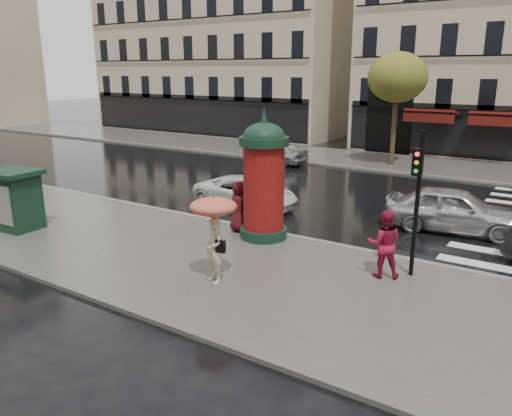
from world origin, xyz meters
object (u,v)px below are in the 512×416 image
Objects in this scene: newsstand at (15,199)px; woman_umbrella at (214,226)px; car_far_silver at (275,153)px; woman_red at (384,244)px; morris_column at (264,177)px; traffic_light at (417,191)px; car_white at (246,192)px; man_burgundy at (239,206)px; car_silver at (454,210)px.

woman_umbrella is at bearing 0.99° from newsstand.
woman_umbrella reaches higher than car_far_silver.
woman_red is 0.43× the size of morris_column.
woman_red is at bearing 37.68° from woman_umbrella.
traffic_light is 9.13m from car_white.
man_burgundy reaches higher than car_far_silver.
car_far_silver is at bearing 87.53° from newsstand.
newsstand reaches higher than car_white.
man_burgundy is 0.45× the size of traffic_light.
woman_red is at bearing 13.40° from newsstand.
man_burgundy is 7.64m from car_silver.
man_burgundy is at bearing -146.20° from car_white.
car_far_silver is (-8.03, 16.44, -0.99)m from woman_umbrella.
newsstand is 0.46× the size of car_white.
man_burgundy is 7.91m from newsstand.
car_white is at bearing 91.54° from car_silver.
car_white is 10.29m from car_far_silver.
traffic_light is (6.21, -0.68, 1.51)m from man_burgundy.
car_white is at bearing 118.49° from woman_umbrella.
woman_red is 0.46× the size of car_far_silver.
woman_red is 8.58m from car_white.
traffic_light reaches higher than car_silver.
man_burgundy is at bearing 117.91° from car_silver.
car_far_silver is at bearing -74.32° from woman_red.
man_burgundy is 0.85× the size of newsstand.
car_far_silver is (-12.26, 8.05, -0.11)m from car_silver.
car_silver is at bearing 33.36° from newsstand.
traffic_light is (4.25, 3.24, 0.84)m from woman_umbrella.
morris_column is 7.00m from car_silver.
traffic_light is at bearing 37.36° from woman_umbrella.
newsstand is at bearing 44.51° from man_burgundy.
newsstand is 0.52× the size of car_far_silver.
man_burgundy is at bearing 173.78° from traffic_light.
woman_red is 0.88× the size of newsstand.
car_silver is at bearing -121.06° from woman_red.
morris_column is 0.95× the size of car_white.
morris_column is 1.09× the size of traffic_light.
man_burgundy is 6.43m from traffic_light.
newsstand is (-12.99, -3.40, -1.32)m from traffic_light.
traffic_light is at bearing -112.19° from car_white.
car_white is (-3.83, 7.05, -1.05)m from woman_umbrella.
traffic_light is at bearing -169.33° from woman_red.
car_silver is (12.98, 8.54, -0.40)m from newsstand.
man_burgundy is 3.66m from car_white.
woman_red is at bearing -12.95° from morris_column.
man_burgundy is (-5.58, 1.13, -0.04)m from woman_red.
woman_umbrella is 5.41m from traffic_light.
newsstand is at bearing 115.45° from car_silver.
woman_red is at bearing -116.73° from car_white.
man_burgundy is at bearing 29.80° from car_far_silver.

